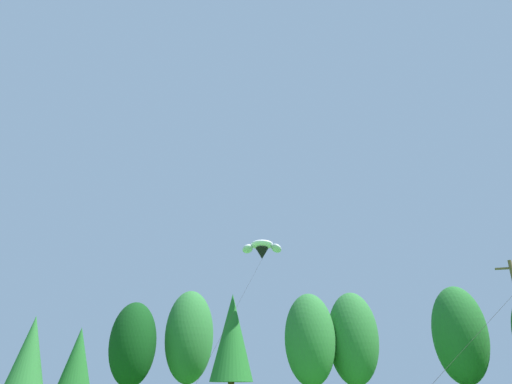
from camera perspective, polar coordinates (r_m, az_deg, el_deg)
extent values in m
cone|color=#2D7033|center=(55.64, -26.07, -17.08)|extent=(3.66, 3.66, 6.91)
cone|color=#236628|center=(57.02, -21.13, -18.45)|extent=(3.48, 3.48, 6.32)
ellipsoid|color=#0F3D14|center=(50.06, -14.94, -17.62)|extent=(4.61, 4.61, 8.16)
ellipsoid|color=#2D7033|center=(51.28, -8.24, -17.17)|extent=(5.04, 5.04, 9.41)
cone|color=#236628|center=(44.60, -2.97, -17.34)|extent=(3.91, 3.91, 7.77)
ellipsoid|color=#2D7033|center=(44.85, 6.66, -17.55)|extent=(4.64, 4.64, 8.25)
ellipsoid|color=#2D7033|center=(46.63, 11.88, -17.21)|extent=(4.72, 4.72, 8.50)
ellipsoid|color=#236628|center=(47.76, 23.82, -15.75)|extent=(4.79, 4.79, 8.70)
cube|color=brown|center=(40.00, 28.92, -8.21)|extent=(2.20, 0.14, 0.14)
ellipsoid|color=white|center=(44.40, 0.73, -6.50)|extent=(2.42, 2.03, 0.95)
ellipsoid|color=silver|center=(44.24, 2.50, -6.94)|extent=(1.47, 1.59, 1.17)
ellipsoid|color=silver|center=(44.39, -1.03, -7.01)|extent=(1.31, 1.56, 1.17)
cone|color=black|center=(44.32, 0.75, -7.60)|extent=(1.42, 1.42, 1.05)
cylinder|color=black|center=(34.15, -2.39, -13.96)|extent=(0.70, 18.41, 11.87)
cylinder|color=black|center=(25.05, 28.34, -12.04)|extent=(9.76, 10.96, 8.30)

